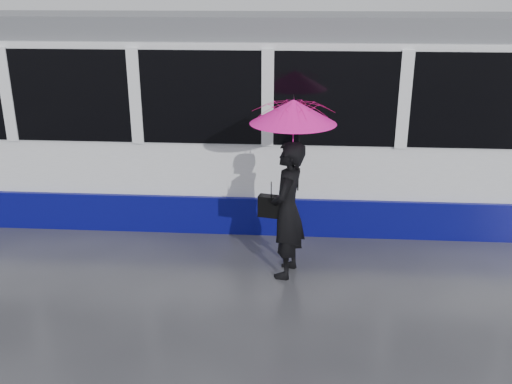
{
  "coord_description": "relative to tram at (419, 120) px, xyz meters",
  "views": [
    {
      "loc": [
        1.19,
        -7.14,
        3.79
      ],
      "look_at": [
        0.67,
        0.23,
        1.1
      ],
      "focal_mm": 40.0,
      "sensor_mm": 36.0,
      "label": 1
    }
  ],
  "objects": [
    {
      "name": "ground",
      "position": [
        -3.26,
        -2.5,
        -1.64
      ],
      "size": [
        90.0,
        90.0,
        0.0
      ],
      "primitive_type": "plane",
      "color": "#2E2E33",
      "rests_on": "ground"
    },
    {
      "name": "handbag",
      "position": [
        -2.38,
        -2.51,
        -0.65
      ],
      "size": [
        0.36,
        0.22,
        0.47
      ],
      "rotation": [
        0.0,
        0.0,
        -0.22
      ],
      "color": "black",
      "rests_on": "ground"
    },
    {
      "name": "rails",
      "position": [
        -3.26,
        -0.0,
        -1.63
      ],
      "size": [
        34.0,
        1.51,
        0.02
      ],
      "color": "#3F3D38",
      "rests_on": "ground"
    },
    {
      "name": "woman",
      "position": [
        -2.16,
        -2.53,
        -0.69
      ],
      "size": [
        0.59,
        0.77,
        1.89
      ],
      "primitive_type": "imported",
      "rotation": [
        0.0,
        0.0,
        -1.79
      ],
      "color": "black",
      "rests_on": "ground"
    },
    {
      "name": "umbrella",
      "position": [
        -2.11,
        -2.53,
        0.44
      ],
      "size": [
        1.33,
        1.33,
        1.28
      ],
      "rotation": [
        0.0,
        0.0,
        -0.22
      ],
      "color": "#FF1569",
      "rests_on": "ground"
    },
    {
      "name": "tram",
      "position": [
        0.0,
        0.0,
        0.0
      ],
      "size": [
        26.0,
        2.56,
        3.35
      ],
      "color": "white",
      "rests_on": "ground"
    }
  ]
}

